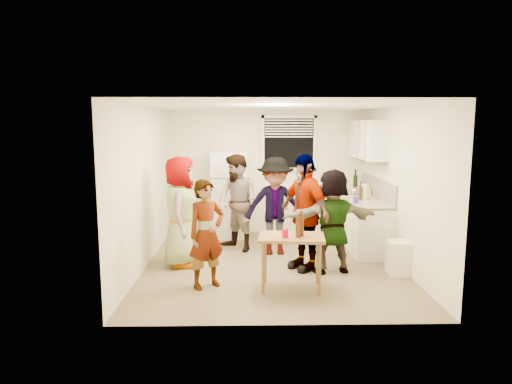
{
  "coord_description": "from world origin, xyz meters",
  "views": [
    {
      "loc": [
        -0.4,
        -7.07,
        2.22
      ],
      "look_at": [
        -0.26,
        0.17,
        1.15
      ],
      "focal_mm": 32.0,
      "sensor_mm": 36.0,
      "label": 1
    }
  ],
  "objects_px": {
    "beer_bottle_counter": "(360,200)",
    "beer_bottle_table": "(301,236)",
    "red_cup": "(285,237)",
    "guest_grey": "(182,265)",
    "kettle": "(355,195)",
    "guest_stripe": "(207,287)",
    "wine_bottle": "(355,192)",
    "trash_bin": "(400,258)",
    "guest_back_right": "(275,253)",
    "serving_table": "(291,288)",
    "guest_back_left": "(238,250)",
    "blue_cup": "(356,203)",
    "guest_orange": "(331,271)",
    "refrigerator": "(230,194)",
    "guest_black": "(303,269)"
  },
  "relations": [
    {
      "from": "guest_black",
      "to": "beer_bottle_counter",
      "type": "bearing_deg",
      "value": 101.4
    },
    {
      "from": "wine_bottle",
      "to": "guest_grey",
      "type": "height_order",
      "value": "wine_bottle"
    },
    {
      "from": "wine_bottle",
      "to": "beer_bottle_counter",
      "type": "xyz_separation_m",
      "value": [
        -0.15,
        -1.04,
        0.0
      ]
    },
    {
      "from": "guest_grey",
      "to": "guest_back_right",
      "type": "distance_m",
      "value": 1.65
    },
    {
      "from": "serving_table",
      "to": "guest_orange",
      "type": "distance_m",
      "value": 0.99
    },
    {
      "from": "beer_bottle_counter",
      "to": "red_cup",
      "type": "bearing_deg",
      "value": -126.58
    },
    {
      "from": "kettle",
      "to": "guest_stripe",
      "type": "distance_m",
      "value": 3.71
    },
    {
      "from": "red_cup",
      "to": "guest_back_right",
      "type": "bearing_deg",
      "value": 90.73
    },
    {
      "from": "beer_bottle_counter",
      "to": "guest_back_right",
      "type": "xyz_separation_m",
      "value": [
        -1.52,
        -0.22,
        -0.9
      ]
    },
    {
      "from": "kettle",
      "to": "serving_table",
      "type": "relative_size",
      "value": 0.25
    },
    {
      "from": "guest_black",
      "to": "guest_grey",
      "type": "bearing_deg",
      "value": -128.61
    },
    {
      "from": "wine_bottle",
      "to": "beer_bottle_counter",
      "type": "bearing_deg",
      "value": -98.22
    },
    {
      "from": "beer_bottle_counter",
      "to": "beer_bottle_table",
      "type": "height_order",
      "value": "beer_bottle_counter"
    },
    {
      "from": "kettle",
      "to": "blue_cup",
      "type": "xyz_separation_m",
      "value": [
        -0.21,
        -0.97,
        0.0
      ]
    },
    {
      "from": "guest_grey",
      "to": "guest_back_left",
      "type": "distance_m",
      "value": 1.24
    },
    {
      "from": "blue_cup",
      "to": "guest_back_right",
      "type": "distance_m",
      "value": 1.63
    },
    {
      "from": "wine_bottle",
      "to": "serving_table",
      "type": "xyz_separation_m",
      "value": [
        -1.55,
        -2.97,
        -0.9
      ]
    },
    {
      "from": "blue_cup",
      "to": "serving_table",
      "type": "height_order",
      "value": "blue_cup"
    },
    {
      "from": "refrigerator",
      "to": "guest_grey",
      "type": "xyz_separation_m",
      "value": [
        -0.7,
        -1.9,
        -0.85
      ]
    },
    {
      "from": "kettle",
      "to": "beer_bottle_table",
      "type": "xyz_separation_m",
      "value": [
        -1.32,
        -2.58,
        -0.16
      ]
    },
    {
      "from": "trash_bin",
      "to": "guest_back_right",
      "type": "height_order",
      "value": "trash_bin"
    },
    {
      "from": "refrigerator",
      "to": "beer_bottle_table",
      "type": "relative_size",
      "value": 6.69
    },
    {
      "from": "kettle",
      "to": "guest_grey",
      "type": "xyz_separation_m",
      "value": [
        -3.1,
        -1.5,
        -0.9
      ]
    },
    {
      "from": "blue_cup",
      "to": "guest_grey",
      "type": "bearing_deg",
      "value": -169.54
    },
    {
      "from": "red_cup",
      "to": "guest_back_right",
      "type": "relative_size",
      "value": 0.07
    },
    {
      "from": "refrigerator",
      "to": "guest_back_right",
      "type": "xyz_separation_m",
      "value": [
        0.83,
        -1.26,
        -0.85
      ]
    },
    {
      "from": "kettle",
      "to": "guest_orange",
      "type": "distance_m",
      "value": 2.21
    },
    {
      "from": "kettle",
      "to": "blue_cup",
      "type": "height_order",
      "value": "kettle"
    },
    {
      "from": "guest_orange",
      "to": "kettle",
      "type": "bearing_deg",
      "value": -122.63
    },
    {
      "from": "serving_table",
      "to": "guest_stripe",
      "type": "xyz_separation_m",
      "value": [
        -1.15,
        0.09,
        0.0
      ]
    },
    {
      "from": "wine_bottle",
      "to": "guest_orange",
      "type": "relative_size",
      "value": 0.21
    },
    {
      "from": "blue_cup",
      "to": "trash_bin",
      "type": "bearing_deg",
      "value": -66.91
    },
    {
      "from": "trash_bin",
      "to": "guest_back_right",
      "type": "relative_size",
      "value": 0.3
    },
    {
      "from": "blue_cup",
      "to": "guest_black",
      "type": "bearing_deg",
      "value": -142.31
    },
    {
      "from": "kettle",
      "to": "beer_bottle_counter",
      "type": "xyz_separation_m",
      "value": [
        -0.05,
        -0.65,
        0.0
      ]
    },
    {
      "from": "refrigerator",
      "to": "serving_table",
      "type": "xyz_separation_m",
      "value": [
        0.95,
        -2.98,
        -0.85
      ]
    },
    {
      "from": "guest_grey",
      "to": "guest_orange",
      "type": "height_order",
      "value": "guest_grey"
    },
    {
      "from": "wine_bottle",
      "to": "trash_bin",
      "type": "xyz_separation_m",
      "value": [
        0.13,
        -2.39,
        -0.65
      ]
    },
    {
      "from": "guest_grey",
      "to": "blue_cup",
      "type": "bearing_deg",
      "value": -79.07
    },
    {
      "from": "blue_cup",
      "to": "guest_grey",
      "type": "relative_size",
      "value": 0.06
    },
    {
      "from": "kettle",
      "to": "beer_bottle_table",
      "type": "height_order",
      "value": "kettle"
    },
    {
      "from": "red_cup",
      "to": "guest_grey",
      "type": "xyz_separation_m",
      "value": [
        -1.55,
        1.16,
        -0.74
      ]
    },
    {
      "from": "guest_back_left",
      "to": "guest_back_right",
      "type": "xyz_separation_m",
      "value": [
        0.65,
        -0.24,
        0.0
      ]
    },
    {
      "from": "wine_bottle",
      "to": "red_cup",
      "type": "xyz_separation_m",
      "value": [
        -1.65,
        -3.06,
        -0.16
      ]
    },
    {
      "from": "beer_bottle_counter",
      "to": "blue_cup",
      "type": "relative_size",
      "value": 2.28
    },
    {
      "from": "blue_cup",
      "to": "guest_black",
      "type": "relative_size",
      "value": 0.06
    },
    {
      "from": "trash_bin",
      "to": "guest_grey",
      "type": "xyz_separation_m",
      "value": [
        -3.32,
        0.5,
        -0.25
      ]
    },
    {
      "from": "serving_table",
      "to": "guest_back_left",
      "type": "xyz_separation_m",
      "value": [
        -0.77,
        1.96,
        0.0
      ]
    },
    {
      "from": "blue_cup",
      "to": "guest_stripe",
      "type": "relative_size",
      "value": 0.07
    },
    {
      "from": "guest_orange",
      "to": "red_cup",
      "type": "bearing_deg",
      "value": 35.64
    }
  ]
}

